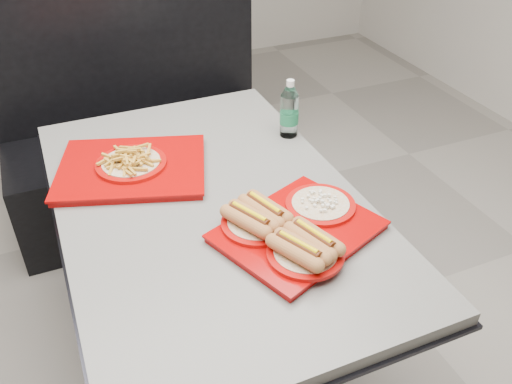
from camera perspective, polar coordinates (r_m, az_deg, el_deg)
name	(u,v)px	position (r m, az deg, el deg)	size (l,w,h in m)	color
ground	(219,354)	(2.21, -3.96, -16.67)	(6.00, 6.00, 0.00)	gray
diner_table	(212,240)	(1.79, -4.70, -5.05)	(0.92, 1.42, 0.75)	black
booth_bench	(141,137)	(2.78, -11.99, 5.64)	(1.30, 0.57, 1.35)	black
tray_near	(293,228)	(1.52, 3.91, -3.78)	(0.52, 0.47, 0.09)	#9B0404
tray_far	(131,165)	(1.84, -12.97, 2.79)	(0.57, 0.51, 0.09)	#9B0404
water_bottle	(289,112)	(1.99, 3.53, 8.41)	(0.07, 0.07, 0.22)	silver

